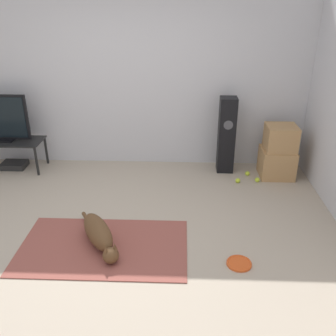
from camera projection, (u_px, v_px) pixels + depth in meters
ground_plane at (107, 240)px, 3.97m from camera, size 12.00×12.00×0.00m
wall_back at (128, 79)px, 5.33m from camera, size 8.00×0.06×2.55m
area_rug at (104, 247)px, 3.86m from camera, size 1.72×1.01×0.01m
dog at (99, 234)px, 3.84m from camera, size 0.56×0.87×0.26m
frisbee at (239, 263)px, 3.61m from camera, size 0.24×0.24×0.03m
cardboard_box_lower at (277, 163)px, 5.30m from camera, size 0.46×0.44×0.40m
cardboard_box_upper at (281, 138)px, 5.14m from camera, size 0.41×0.39×0.35m
floor_speaker at (227, 135)px, 5.32m from camera, size 0.23×0.24×1.09m
tv_stand at (5, 144)px, 5.44m from camera, size 1.08×0.47×0.44m
tv at (0, 118)px, 5.28m from camera, size 0.80×0.20×0.67m
tennis_ball_by_boxes at (238, 181)px, 5.16m from camera, size 0.07×0.07×0.07m
tennis_ball_near_speaker at (257, 180)px, 5.19m from camera, size 0.07×0.07×0.07m
tennis_ball_loose_on_carpet at (247, 173)px, 5.37m from camera, size 0.07×0.07×0.07m
game_console at (14, 165)px, 5.62m from camera, size 0.36×0.28×0.08m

